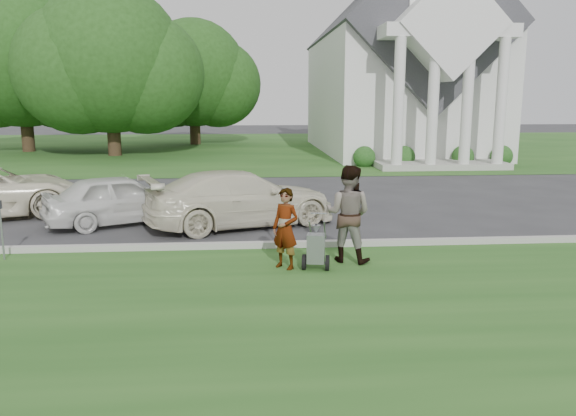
{
  "coord_description": "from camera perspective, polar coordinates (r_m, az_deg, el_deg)",
  "views": [
    {
      "loc": [
        -0.34,
        -11.59,
        3.29
      ],
      "look_at": [
        0.53,
        0.0,
        1.02
      ],
      "focal_mm": 35.0,
      "sensor_mm": 36.0,
      "label": 1
    }
  ],
  "objects": [
    {
      "name": "church",
      "position": [
        36.04,
        11.11,
        15.07
      ],
      "size": [
        9.19,
        19.0,
        24.1
      ],
      "color": "white",
      "rests_on": "ground"
    },
    {
      "name": "grass_strip",
      "position": [
        9.2,
        -1.94,
        -9.87
      ],
      "size": [
        80.0,
        7.0,
        0.01
      ],
      "primitive_type": "cube",
      "color": "#224E1A",
      "rests_on": "ground"
    },
    {
      "name": "car_b",
      "position": [
        15.54,
        -16.62,
        0.88
      ],
      "size": [
        4.23,
        3.18,
        1.34
      ],
      "primitive_type": "imported",
      "rotation": [
        0.0,
        0.0,
        2.03
      ],
      "color": "silver",
      "rests_on": "ground"
    },
    {
      "name": "person_left",
      "position": [
        10.9,
        -0.26,
        -2.19
      ],
      "size": [
        0.69,
        0.66,
        1.59
      ],
      "primitive_type": "imported",
      "rotation": [
        0.0,
        0.0,
        -0.7
      ],
      "color": "#999999",
      "rests_on": "ground"
    },
    {
      "name": "ground",
      "position": [
        12.05,
        -2.54,
        -4.8
      ],
      "size": [
        120.0,
        120.0,
        0.0
      ],
      "primitive_type": "plane",
      "color": "#333335",
      "rests_on": "ground"
    },
    {
      "name": "curb",
      "position": [
        12.56,
        -2.63,
        -3.79
      ],
      "size": [
        80.0,
        0.18,
        0.15
      ],
      "primitive_type": "cube",
      "color": "#9E9E93",
      "rests_on": "ground"
    },
    {
      "name": "person_right",
      "position": [
        11.41,
        6.13,
        -0.65
      ],
      "size": [
        1.19,
        1.09,
        1.98
      ],
      "primitive_type": "imported",
      "rotation": [
        0.0,
        0.0,
        2.69
      ],
      "color": "#999999",
      "rests_on": "ground"
    },
    {
      "name": "tree_left",
      "position": [
        34.49,
        -17.67,
        13.57
      ],
      "size": [
        10.63,
        8.4,
        9.71
      ],
      "color": "#332316",
      "rests_on": "ground"
    },
    {
      "name": "tree_far",
      "position": [
        39.12,
        -25.51,
        13.53
      ],
      "size": [
        11.64,
        9.2,
        10.73
      ],
      "color": "#332316",
      "rests_on": "ground"
    },
    {
      "name": "church_lawn",
      "position": [
        38.73,
        -3.81,
        6.16
      ],
      "size": [
        80.0,
        30.0,
        0.01
      ],
      "primitive_type": "cube",
      "color": "#224E1A",
      "rests_on": "ground"
    },
    {
      "name": "parking_meter_near",
      "position": [
        12.08,
        -0.4,
        -0.38
      ],
      "size": [
        0.1,
        0.09,
        1.42
      ],
      "color": "gray",
      "rests_on": "ground"
    },
    {
      "name": "striping_cart",
      "position": [
        10.92,
        2.85,
        -4.22
      ],
      "size": [
        0.62,
        1.1,
        0.97
      ],
      "rotation": [
        0.0,
        0.0,
        -0.19
      ],
      "color": "black",
      "rests_on": "ground"
    },
    {
      "name": "car_c",
      "position": [
        14.71,
        -4.81,
        0.98
      ],
      "size": [
        5.41,
        3.68,
        1.45
      ],
      "primitive_type": "imported",
      "rotation": [
        0.0,
        0.0,
        1.93
      ],
      "color": "beige",
      "rests_on": "ground"
    },
    {
      "name": "tree_back",
      "position": [
        41.76,
        -9.59,
        12.87
      ],
      "size": [
        9.61,
        7.6,
        8.89
      ],
      "color": "#332316",
      "rests_on": "ground"
    },
    {
      "name": "parking_meter_far",
      "position": [
        12.88,
        -27.15,
        -1.33
      ],
      "size": [
        0.09,
        0.08,
        1.27
      ],
      "color": "gray",
      "rests_on": "ground"
    }
  ]
}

